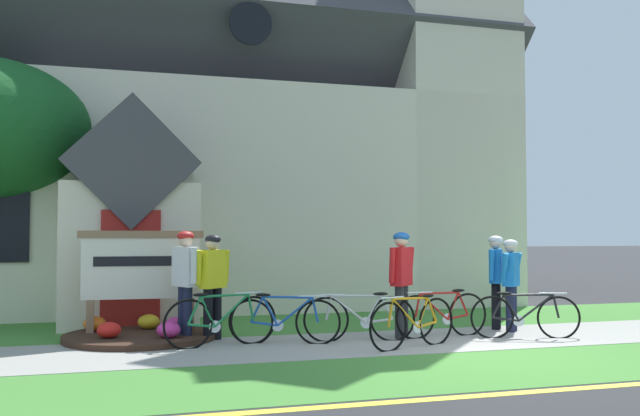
{
  "coord_description": "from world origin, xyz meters",
  "views": [
    {
      "loc": [
        -4.9,
        -8.29,
        1.67
      ],
      "look_at": [
        -1.62,
        3.22,
        2.15
      ],
      "focal_mm": 37.44,
      "sensor_mm": 36.0,
      "label": 1
    }
  ],
  "objects_px": {
    "bicycle_black": "(442,314)",
    "cyclist_in_white_jersey": "(401,276)",
    "cyclist_in_red_jersey": "(511,278)",
    "roadside_conifer": "(449,147)",
    "bicycle_green": "(413,322)",
    "cyclist_in_blue_jersey": "(185,276)",
    "church_sign": "(141,268)",
    "bicycle_yellow": "(525,316)",
    "bicycle_white": "(284,320)",
    "cyclist_in_green_jersey": "(496,275)",
    "bicycle_blue": "(221,321)",
    "cyclist_in_yellow_jersey": "(213,278)",
    "bicycle_orange": "(360,318)"
  },
  "relations": [
    {
      "from": "bicycle_yellow",
      "to": "bicycle_white",
      "type": "height_order",
      "value": "bicycle_white"
    },
    {
      "from": "bicycle_yellow",
      "to": "bicycle_green",
      "type": "distance_m",
      "value": 2.13
    },
    {
      "from": "bicycle_yellow",
      "to": "bicycle_green",
      "type": "xyz_separation_m",
      "value": [
        -2.1,
        -0.34,
        0.01
      ]
    },
    {
      "from": "bicycle_yellow",
      "to": "bicycle_blue",
      "type": "height_order",
      "value": "bicycle_blue"
    },
    {
      "from": "cyclist_in_green_jersey",
      "to": "cyclist_in_yellow_jersey",
      "type": "relative_size",
      "value": 0.99
    },
    {
      "from": "bicycle_black",
      "to": "bicycle_yellow",
      "type": "bearing_deg",
      "value": -21.33
    },
    {
      "from": "cyclist_in_yellow_jersey",
      "to": "bicycle_green",
      "type": "bearing_deg",
      "value": -28.27
    },
    {
      "from": "roadside_conifer",
      "to": "cyclist_in_green_jersey",
      "type": "bearing_deg",
      "value": -112.14
    },
    {
      "from": "church_sign",
      "to": "cyclist_in_white_jersey",
      "type": "bearing_deg",
      "value": -17.34
    },
    {
      "from": "bicycle_black",
      "to": "bicycle_blue",
      "type": "bearing_deg",
      "value": 178.85
    },
    {
      "from": "bicycle_black",
      "to": "bicycle_green",
      "type": "xyz_separation_m",
      "value": [
        -0.88,
        -0.82,
        0.0
      ]
    },
    {
      "from": "church_sign",
      "to": "bicycle_blue",
      "type": "xyz_separation_m",
      "value": [
        1.14,
        -1.28,
        -0.74
      ]
    },
    {
      "from": "bicycle_orange",
      "to": "cyclist_in_green_jersey",
      "type": "xyz_separation_m",
      "value": [
        2.75,
        0.58,
        0.59
      ]
    },
    {
      "from": "cyclist_in_white_jersey",
      "to": "cyclist_in_red_jersey",
      "type": "distance_m",
      "value": 2.1
    },
    {
      "from": "church_sign",
      "to": "cyclist_in_yellow_jersey",
      "type": "height_order",
      "value": "church_sign"
    },
    {
      "from": "cyclist_in_white_jersey",
      "to": "bicycle_blue",
      "type": "bearing_deg",
      "value": -179.69
    },
    {
      "from": "bicycle_orange",
      "to": "cyclist_in_red_jersey",
      "type": "bearing_deg",
      "value": 5.05
    },
    {
      "from": "bicycle_white",
      "to": "cyclist_in_blue_jersey",
      "type": "relative_size",
      "value": 0.95
    },
    {
      "from": "cyclist_in_red_jersey",
      "to": "roadside_conifer",
      "type": "height_order",
      "value": "roadside_conifer"
    },
    {
      "from": "roadside_conifer",
      "to": "cyclist_in_red_jersey",
      "type": "bearing_deg",
      "value": -110.9
    },
    {
      "from": "church_sign",
      "to": "bicycle_green",
      "type": "relative_size",
      "value": 1.24
    },
    {
      "from": "bicycle_black",
      "to": "cyclist_in_white_jersey",
      "type": "xyz_separation_m",
      "value": [
        -0.68,
        0.09,
        0.64
      ]
    },
    {
      "from": "bicycle_green",
      "to": "cyclist_in_green_jersey",
      "type": "distance_m",
      "value": 2.65
    },
    {
      "from": "bicycle_black",
      "to": "roadside_conifer",
      "type": "distance_m",
      "value": 11.51
    },
    {
      "from": "bicycle_white",
      "to": "roadside_conifer",
      "type": "relative_size",
      "value": 0.23
    },
    {
      "from": "bicycle_black",
      "to": "cyclist_in_blue_jersey",
      "type": "relative_size",
      "value": 0.98
    },
    {
      "from": "cyclist_in_blue_jersey",
      "to": "bicycle_yellow",
      "type": "bearing_deg",
      "value": -12.99
    },
    {
      "from": "bicycle_yellow",
      "to": "church_sign",
      "type": "bearing_deg",
      "value": 162.91
    },
    {
      "from": "bicycle_yellow",
      "to": "roadside_conifer",
      "type": "relative_size",
      "value": 0.23
    },
    {
      "from": "bicycle_white",
      "to": "cyclist_in_blue_jersey",
      "type": "distance_m",
      "value": 1.72
    },
    {
      "from": "bicycle_yellow",
      "to": "bicycle_orange",
      "type": "xyz_separation_m",
      "value": [
        -2.65,
        0.45,
        0.01
      ]
    },
    {
      "from": "cyclist_in_green_jersey",
      "to": "cyclist_in_yellow_jersey",
      "type": "height_order",
      "value": "cyclist_in_yellow_jersey"
    },
    {
      "from": "church_sign",
      "to": "bicycle_yellow",
      "type": "distance_m",
      "value": 6.28
    },
    {
      "from": "cyclist_in_green_jersey",
      "to": "cyclist_in_red_jersey",
      "type": "distance_m",
      "value": 0.35
    },
    {
      "from": "bicycle_black",
      "to": "cyclist_in_white_jersey",
      "type": "distance_m",
      "value": 0.93
    },
    {
      "from": "cyclist_in_white_jersey",
      "to": "bicycle_black",
      "type": "bearing_deg",
      "value": -7.38
    },
    {
      "from": "bicycle_white",
      "to": "bicycle_yellow",
      "type": "bearing_deg",
      "value": -7.79
    },
    {
      "from": "cyclist_in_green_jersey",
      "to": "cyclist_in_white_jersey",
      "type": "xyz_separation_m",
      "value": [
        -1.99,
        -0.47,
        0.04
      ]
    },
    {
      "from": "cyclist_in_red_jersey",
      "to": "bicycle_orange",
      "type": "bearing_deg",
      "value": -174.95
    },
    {
      "from": "cyclist_in_blue_jersey",
      "to": "cyclist_in_white_jersey",
      "type": "distance_m",
      "value": 3.45
    },
    {
      "from": "bicycle_black",
      "to": "roadside_conifer",
      "type": "relative_size",
      "value": 0.23
    },
    {
      "from": "bicycle_white",
      "to": "bicycle_orange",
      "type": "bearing_deg",
      "value": -3.64
    },
    {
      "from": "bicycle_green",
      "to": "cyclist_in_red_jersey",
      "type": "relative_size",
      "value": 1.02
    },
    {
      "from": "bicycle_orange",
      "to": "roadside_conifer",
      "type": "bearing_deg",
      "value": 56.19
    },
    {
      "from": "cyclist_in_blue_jersey",
      "to": "cyclist_in_yellow_jersey",
      "type": "distance_m",
      "value": 0.43
    },
    {
      "from": "bicycle_green",
      "to": "cyclist_in_blue_jersey",
      "type": "distance_m",
      "value": 3.61
    },
    {
      "from": "church_sign",
      "to": "bicycle_green",
      "type": "bearing_deg",
      "value": -29.43
    },
    {
      "from": "church_sign",
      "to": "cyclist_in_green_jersey",
      "type": "xyz_separation_m",
      "value": [
        6.05,
        -0.8,
        -0.16
      ]
    },
    {
      "from": "bicycle_yellow",
      "to": "bicycle_green",
      "type": "bearing_deg",
      "value": -170.7
    },
    {
      "from": "bicycle_black",
      "to": "bicycle_blue",
      "type": "distance_m",
      "value": 3.59
    }
  ]
}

